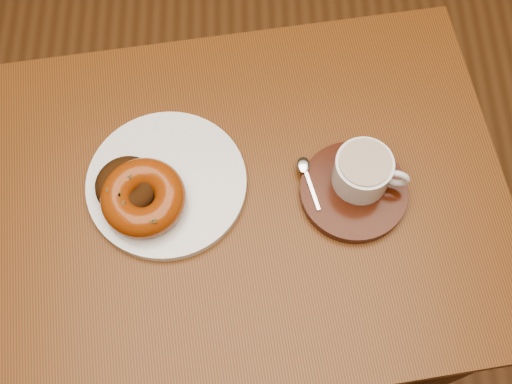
{
  "coord_description": "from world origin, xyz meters",
  "views": [
    {
      "loc": [
        -0.06,
        -0.47,
        1.67
      ],
      "look_at": [
        -0.05,
        -0.09,
        0.78
      ],
      "focal_mm": 45.0,
      "sensor_mm": 36.0,
      "label": 1
    }
  ],
  "objects_px": {
    "saucer": "(353,191)",
    "coffee_cup": "(364,171)",
    "donut_plate": "(167,183)",
    "cafe_table": "(244,225)"
  },
  "relations": [
    {
      "from": "donut_plate",
      "to": "saucer",
      "type": "xyz_separation_m",
      "value": [
        0.29,
        -0.02,
        0.0
      ]
    },
    {
      "from": "saucer",
      "to": "cafe_table",
      "type": "bearing_deg",
      "value": -179.17
    },
    {
      "from": "cafe_table",
      "to": "coffee_cup",
      "type": "height_order",
      "value": "coffee_cup"
    },
    {
      "from": "donut_plate",
      "to": "saucer",
      "type": "relative_size",
      "value": 1.5
    },
    {
      "from": "donut_plate",
      "to": "saucer",
      "type": "bearing_deg",
      "value": -4.06
    },
    {
      "from": "saucer",
      "to": "coffee_cup",
      "type": "relative_size",
      "value": 1.45
    },
    {
      "from": "cafe_table",
      "to": "donut_plate",
      "type": "distance_m",
      "value": 0.18
    },
    {
      "from": "donut_plate",
      "to": "coffee_cup",
      "type": "height_order",
      "value": "coffee_cup"
    },
    {
      "from": "cafe_table",
      "to": "donut_plate",
      "type": "bearing_deg",
      "value": 161.22
    },
    {
      "from": "saucer",
      "to": "coffee_cup",
      "type": "distance_m",
      "value": 0.04
    }
  ]
}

